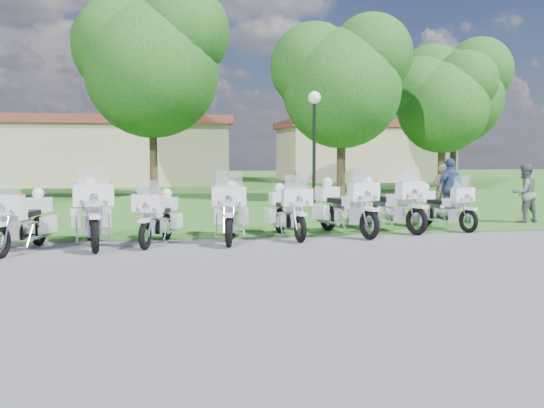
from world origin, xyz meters
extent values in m
plane|color=#4F4F53|center=(0.00, 0.00, 0.00)|extent=(100.00, 100.00, 0.00)
cube|color=#2E611E|center=(0.00, 27.00, 0.00)|extent=(100.00, 48.00, 0.01)
torus|color=black|center=(-5.66, 1.05, 0.32)|extent=(0.27, 0.65, 0.64)
torus|color=black|center=(-5.29, 2.63, 0.32)|extent=(0.27, 0.65, 0.64)
cube|color=white|center=(-5.67, 1.03, 0.65)|extent=(0.26, 0.45, 0.07)
cube|color=white|center=(-5.61, 1.26, 1.01)|extent=(0.72, 0.38, 0.38)
cube|color=silver|center=(-5.60, 1.32, 1.34)|extent=(0.55, 0.23, 0.36)
sphere|color=red|center=(-5.33, 1.14, 1.19)|extent=(0.09, 0.09, 0.09)
cube|color=silver|center=(-5.47, 1.86, 0.43)|extent=(0.44, 0.60, 0.33)
cube|color=white|center=(-5.53, 1.63, 0.77)|extent=(0.41, 0.55, 0.21)
cube|color=black|center=(-5.41, 2.14, 0.75)|extent=(0.45, 0.65, 0.11)
cube|color=white|center=(-5.05, 2.43, 0.48)|extent=(0.28, 0.52, 0.34)
cube|color=white|center=(-5.61, 2.56, 0.48)|extent=(0.28, 0.52, 0.34)
cube|color=white|center=(-5.29, 2.66, 0.88)|extent=(0.53, 0.48, 0.31)
sphere|color=white|center=(-5.29, 2.66, 1.13)|extent=(0.25, 0.25, 0.25)
torus|color=black|center=(-3.97, 1.34, 0.36)|extent=(0.26, 0.75, 0.74)
torus|color=black|center=(-4.27, 3.18, 0.36)|extent=(0.26, 0.75, 0.74)
cube|color=white|center=(-3.97, 1.31, 0.75)|extent=(0.27, 0.51, 0.08)
cube|color=white|center=(-4.01, 1.59, 1.15)|extent=(0.82, 0.39, 0.44)
cube|color=silver|center=(-4.02, 1.65, 1.54)|extent=(0.63, 0.23, 0.41)
sphere|color=red|center=(-3.65, 1.58, 1.36)|extent=(0.10, 0.10, 0.10)
sphere|color=#1426E5|center=(-4.35, 1.46, 1.36)|extent=(0.10, 0.10, 0.10)
cube|color=silver|center=(-4.12, 2.28, 0.49)|extent=(0.47, 0.67, 0.37)
cube|color=white|center=(-4.08, 2.02, 0.88)|extent=(0.44, 0.62, 0.24)
cube|color=black|center=(-4.18, 2.61, 0.86)|extent=(0.48, 0.73, 0.13)
cube|color=white|center=(-3.92, 3.07, 0.55)|extent=(0.29, 0.60, 0.40)
cube|color=white|center=(-4.57, 2.97, 0.55)|extent=(0.29, 0.60, 0.40)
cube|color=white|center=(-4.27, 3.21, 1.01)|extent=(0.59, 0.52, 0.35)
sphere|color=white|center=(-4.27, 3.21, 1.30)|extent=(0.29, 0.29, 0.29)
torus|color=black|center=(-3.00, 1.62, 0.30)|extent=(0.29, 0.61, 0.60)
torus|color=black|center=(-2.55, 3.08, 0.30)|extent=(0.29, 0.61, 0.60)
cube|color=white|center=(-3.00, 1.60, 0.61)|extent=(0.27, 0.43, 0.06)
cube|color=white|center=(-2.94, 1.82, 0.95)|extent=(0.68, 0.40, 0.36)
cube|color=silver|center=(-2.92, 1.87, 1.26)|extent=(0.51, 0.25, 0.34)
sphere|color=red|center=(-2.68, 1.68, 1.12)|extent=(0.08, 0.08, 0.08)
sphere|color=#1426E5|center=(-3.23, 1.85, 1.12)|extent=(0.08, 0.08, 0.08)
cube|color=silver|center=(-2.77, 2.37, 0.41)|extent=(0.44, 0.57, 0.31)
cube|color=white|center=(-2.83, 2.16, 0.72)|extent=(0.41, 0.53, 0.20)
cube|color=black|center=(-2.69, 2.63, 0.70)|extent=(0.46, 0.62, 0.11)
cube|color=white|center=(-2.34, 2.88, 0.45)|extent=(0.29, 0.50, 0.32)
cube|color=white|center=(-2.85, 3.03, 0.45)|extent=(0.29, 0.50, 0.32)
cube|color=white|center=(-2.55, 3.11, 0.83)|extent=(0.52, 0.47, 0.29)
sphere|color=white|center=(-2.55, 3.11, 1.06)|extent=(0.23, 0.23, 0.23)
torus|color=black|center=(-1.26, 1.66, 0.34)|extent=(0.23, 0.69, 0.68)
torus|color=black|center=(-1.01, 3.37, 0.34)|extent=(0.23, 0.69, 0.68)
cube|color=white|center=(-1.26, 1.64, 0.69)|extent=(0.25, 0.47, 0.07)
cube|color=white|center=(-1.23, 1.89, 1.07)|extent=(0.76, 0.35, 0.41)
cube|color=silver|center=(-1.22, 1.95, 1.43)|extent=(0.58, 0.20, 0.38)
sphere|color=red|center=(-0.91, 1.78, 1.26)|extent=(0.09, 0.09, 0.09)
sphere|color=#1426E5|center=(-1.56, 1.88, 1.26)|extent=(0.09, 0.09, 0.09)
cube|color=silver|center=(-1.13, 2.53, 0.46)|extent=(0.43, 0.61, 0.35)
cube|color=white|center=(-1.17, 2.29, 0.82)|extent=(0.40, 0.57, 0.22)
cube|color=black|center=(-1.09, 2.84, 0.79)|extent=(0.43, 0.68, 0.12)
cube|color=white|center=(-0.73, 3.18, 0.51)|extent=(0.26, 0.55, 0.37)
cube|color=white|center=(-1.33, 3.26, 0.51)|extent=(0.26, 0.55, 0.37)
cube|color=white|center=(-1.01, 3.40, 0.94)|extent=(0.54, 0.47, 0.33)
sphere|color=white|center=(-1.01, 3.40, 1.20)|extent=(0.26, 0.26, 0.26)
torus|color=black|center=(0.38, 2.05, 0.31)|extent=(0.19, 0.65, 0.64)
torus|color=black|center=(0.21, 3.66, 0.31)|extent=(0.19, 0.65, 0.64)
cube|color=white|center=(0.38, 2.03, 0.65)|extent=(0.21, 0.43, 0.07)
cube|color=white|center=(0.35, 2.27, 1.00)|extent=(0.70, 0.30, 0.38)
cube|color=silver|center=(0.35, 2.32, 1.33)|extent=(0.54, 0.17, 0.36)
sphere|color=red|center=(0.66, 2.24, 1.18)|extent=(0.09, 0.09, 0.09)
sphere|color=#1426E5|center=(0.06, 2.18, 1.18)|extent=(0.09, 0.09, 0.09)
cube|color=silver|center=(0.29, 2.87, 0.43)|extent=(0.38, 0.56, 0.32)
cube|color=white|center=(0.32, 2.64, 0.76)|extent=(0.35, 0.52, 0.21)
cube|color=black|center=(0.26, 3.16, 0.74)|extent=(0.38, 0.62, 0.11)
cube|color=white|center=(0.51, 3.54, 0.48)|extent=(0.22, 0.51, 0.34)
cube|color=white|center=(-0.06, 3.49, 0.48)|extent=(0.22, 0.51, 0.34)
cube|color=white|center=(0.21, 3.69, 0.87)|extent=(0.49, 0.43, 0.30)
sphere|color=white|center=(0.21, 3.69, 1.12)|extent=(0.25, 0.25, 0.25)
torus|color=black|center=(2.04, 2.21, 0.34)|extent=(0.34, 0.71, 0.70)
torus|color=black|center=(1.51, 3.91, 0.34)|extent=(0.34, 0.71, 0.70)
cube|color=white|center=(2.05, 2.19, 0.71)|extent=(0.32, 0.49, 0.07)
cube|color=white|center=(1.97, 2.44, 1.10)|extent=(0.79, 0.47, 0.42)
cube|color=silver|center=(1.95, 2.50, 1.46)|extent=(0.60, 0.30, 0.39)
sphere|color=red|center=(2.31, 2.48, 1.29)|extent=(0.09, 0.09, 0.09)
sphere|color=#1426E5|center=(1.67, 2.28, 1.29)|extent=(0.09, 0.09, 0.09)
cube|color=silver|center=(1.77, 3.08, 0.47)|extent=(0.51, 0.66, 0.35)
cube|color=white|center=(1.85, 2.84, 0.83)|extent=(0.48, 0.62, 0.23)
cube|color=black|center=(1.68, 3.38, 0.81)|extent=(0.53, 0.72, 0.13)
cube|color=white|center=(1.86, 3.85, 0.52)|extent=(0.34, 0.57, 0.38)
cube|color=white|center=(1.26, 3.66, 0.52)|extent=(0.34, 0.57, 0.38)
cube|color=white|center=(1.50, 3.94, 0.96)|extent=(0.60, 0.55, 0.33)
sphere|color=white|center=(1.50, 3.94, 1.23)|extent=(0.27, 0.27, 0.27)
torus|color=black|center=(3.42, 2.73, 0.34)|extent=(0.39, 0.69, 0.69)
torus|color=black|center=(2.76, 4.37, 0.34)|extent=(0.39, 0.69, 0.69)
cube|color=white|center=(3.43, 2.71, 0.71)|extent=(0.35, 0.49, 0.07)
cube|color=white|center=(3.33, 2.95, 1.09)|extent=(0.79, 0.51, 0.41)
cube|color=silver|center=(3.31, 3.01, 1.45)|extent=(0.58, 0.34, 0.39)
sphere|color=red|center=(3.66, 3.02, 1.29)|extent=(0.09, 0.09, 0.09)
sphere|color=#1426E5|center=(3.05, 2.77, 1.29)|extent=(0.09, 0.09, 0.09)
cube|color=silver|center=(3.08, 3.57, 0.47)|extent=(0.55, 0.67, 0.35)
cube|color=white|center=(3.17, 3.34, 0.83)|extent=(0.51, 0.62, 0.23)
cube|color=black|center=(2.96, 3.86, 0.81)|extent=(0.57, 0.73, 0.12)
cube|color=white|center=(3.10, 4.34, 0.52)|extent=(0.38, 0.57, 0.37)
cube|color=white|center=(2.53, 4.10, 0.52)|extent=(0.38, 0.57, 0.37)
cube|color=white|center=(2.74, 4.39, 0.95)|extent=(0.62, 0.57, 0.33)
sphere|color=white|center=(2.74, 4.39, 1.22)|extent=(0.27, 0.27, 0.27)
torus|color=black|center=(4.89, 2.94, 0.29)|extent=(0.31, 0.60, 0.60)
torus|color=black|center=(4.37, 4.37, 0.29)|extent=(0.31, 0.60, 0.60)
cube|color=white|center=(4.89, 2.92, 0.61)|extent=(0.28, 0.42, 0.06)
cube|color=white|center=(4.82, 3.14, 0.94)|extent=(0.68, 0.42, 0.36)
cube|color=silver|center=(4.80, 3.19, 1.25)|extent=(0.51, 0.27, 0.34)
sphere|color=red|center=(5.10, 3.18, 1.11)|extent=(0.08, 0.08, 0.08)
sphere|color=#1426E5|center=(4.56, 2.99, 1.11)|extent=(0.08, 0.08, 0.08)
cube|color=silver|center=(4.62, 3.67, 0.40)|extent=(0.45, 0.57, 0.30)
cube|color=white|center=(4.70, 3.47, 0.71)|extent=(0.43, 0.53, 0.20)
cube|color=black|center=(4.53, 3.93, 0.70)|extent=(0.47, 0.62, 0.11)
cube|color=white|center=(4.67, 4.34, 0.45)|extent=(0.31, 0.49, 0.32)
cube|color=white|center=(4.17, 4.16, 0.45)|extent=(0.31, 0.49, 0.32)
cube|color=white|center=(4.36, 4.40, 0.82)|extent=(0.52, 0.48, 0.29)
sphere|color=white|center=(4.36, 4.40, 1.05)|extent=(0.23, 0.23, 0.23)
cylinder|color=black|center=(2.49, 9.41, 1.86)|extent=(0.12, 0.12, 3.72)
sphere|color=white|center=(2.49, 9.41, 3.87)|extent=(0.44, 0.44, 0.44)
cylinder|color=#38281C|center=(-3.13, 16.95, 2.06)|extent=(0.36, 0.36, 4.12)
sphere|color=#164E18|center=(-3.13, 16.95, 5.61)|extent=(5.99, 5.99, 5.99)
sphere|color=#164E18|center=(-4.44, 17.42, 6.74)|extent=(4.49, 4.49, 4.49)
sphere|color=#164E18|center=(-1.72, 16.58, 7.30)|extent=(4.12, 4.12, 4.12)
cylinder|color=#38281C|center=(4.62, 13.34, 1.68)|extent=(0.36, 0.36, 3.37)
sphere|color=#164E18|center=(4.62, 13.34, 4.59)|extent=(4.90, 4.90, 4.90)
sphere|color=#164E18|center=(3.55, 13.73, 5.51)|extent=(3.68, 3.68, 3.68)
sphere|color=#164E18|center=(5.77, 13.04, 5.97)|extent=(3.37, 3.37, 3.37)
cylinder|color=#38281C|center=(10.75, 16.85, 1.52)|extent=(0.36, 0.36, 3.04)
sphere|color=#164E18|center=(10.75, 16.85, 4.15)|extent=(4.43, 4.43, 4.43)
sphere|color=#164E18|center=(9.78, 17.19, 4.98)|extent=(3.32, 3.32, 3.32)
sphere|color=#164E18|center=(11.79, 16.57, 5.39)|extent=(3.04, 3.04, 3.04)
cylinder|color=#38281C|center=(13.61, 21.37, 1.85)|extent=(0.36, 0.36, 3.71)
sphere|color=#164E18|center=(13.61, 21.37, 5.06)|extent=(5.39, 5.39, 5.39)
sphere|color=#164E18|center=(12.43, 21.79, 6.07)|extent=(4.05, 4.05, 4.05)
sphere|color=#164E18|center=(14.88, 21.03, 6.57)|extent=(3.71, 3.71, 3.71)
cube|color=tan|center=(-6.00, 28.00, 1.80)|extent=(14.00, 8.00, 3.60)
cube|color=brown|center=(-6.00, 28.00, 3.85)|extent=(14.56, 8.32, 0.50)
cube|color=tan|center=(11.00, 30.00, 1.80)|extent=(11.00, 7.00, 3.60)
cube|color=brown|center=(11.00, 30.00, 3.85)|extent=(11.44, 7.28, 0.50)
imported|color=#866A5B|center=(5.80, 6.35, 0.81)|extent=(0.70, 0.69, 1.63)
imported|color=slate|center=(7.47, 4.65, 0.84)|extent=(0.92, 0.77, 1.68)
imported|color=#33497C|center=(5.88, 5.99, 0.91)|extent=(1.16, 0.77, 1.82)
camera|label=1|loc=(-2.53, -11.04, 2.04)|focal=40.00mm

